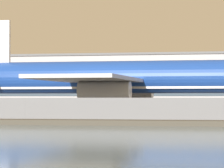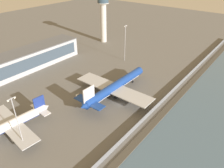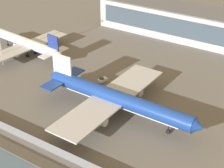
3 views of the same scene
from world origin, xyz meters
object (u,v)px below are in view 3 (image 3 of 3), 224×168
object	(u,v)px
cargo_jet_blue	(115,98)
ops_van	(20,45)
passenger_jet_white	(27,44)
baggage_tug	(102,80)

from	to	relation	value
cargo_jet_blue	ops_van	distance (m)	60.34
cargo_jet_blue	ops_van	size ratio (longest dim) A/B	9.27
cargo_jet_blue	passenger_jet_white	size ratio (longest dim) A/B	1.32
cargo_jet_blue	ops_van	xyz separation A→B (m)	(-57.28, 18.57, -3.96)
baggage_tug	passenger_jet_white	bearing A→B (deg)	175.77
cargo_jet_blue	ops_van	world-z (taller)	cargo_jet_blue
passenger_jet_white	ops_van	bearing A→B (deg)	160.85
baggage_tug	ops_van	size ratio (longest dim) A/B	0.63
passenger_jet_white	baggage_tug	size ratio (longest dim) A/B	11.14
cargo_jet_blue	baggage_tug	size ratio (longest dim) A/B	14.67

